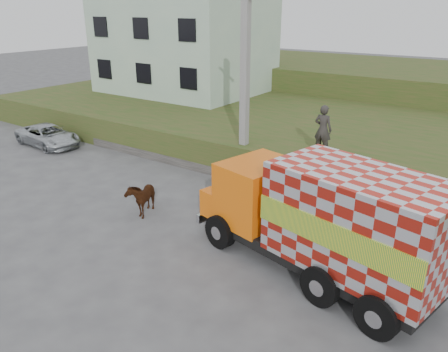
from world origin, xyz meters
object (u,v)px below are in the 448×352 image
Objects in this scene: cow at (142,196)px; pedestrian at (323,129)px; cargo_truck at (325,219)px; suv at (48,136)px; utility_pole at (245,82)px.

cow is 7.35m from pedestrian.
cow is at bearing -166.52° from cargo_truck.
suv is at bearing 13.46° from pedestrian.
utility_pole reaches higher than cow.
cow is at bearing 55.59° from pedestrian.
pedestrian reaches higher than suv.
utility_pole reaches higher than suv.
utility_pole is at bearing 15.14° from pedestrian.
cargo_truck reaches higher than suv.
utility_pole is 1.05× the size of cargo_truck.
pedestrian is at bearing 127.05° from cargo_truck.
pedestrian reaches higher than cargo_truck.
cargo_truck is 6.24m from pedestrian.
utility_pole reaches higher than pedestrian.
suv is at bearing -169.48° from utility_pole.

